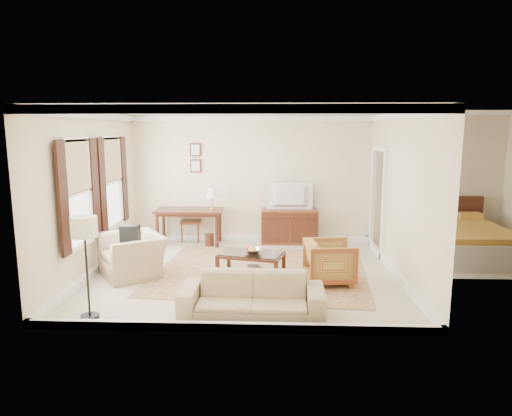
# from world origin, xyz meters

# --- Properties ---
(room_shell) EXTENTS (5.51, 5.01, 2.91)m
(room_shell) POSITION_xyz_m (0.00, 0.00, 2.47)
(room_shell) COLOR beige
(room_shell) RESTS_ON ground
(annex_bedroom) EXTENTS (3.00, 2.70, 2.90)m
(annex_bedroom) POSITION_xyz_m (4.49, 1.15, 0.34)
(annex_bedroom) COLOR beige
(annex_bedroom) RESTS_ON ground
(window_front) EXTENTS (0.12, 1.56, 1.80)m
(window_front) POSITION_xyz_m (-2.70, -0.70, 1.55)
(window_front) COLOR #CCB284
(window_front) RESTS_ON room_shell
(window_rear) EXTENTS (0.12, 1.56, 1.80)m
(window_rear) POSITION_xyz_m (-2.70, 0.90, 1.55)
(window_rear) COLOR #CCB284
(window_rear) RESTS_ON room_shell
(doorway) EXTENTS (0.10, 1.12, 2.25)m
(doorway) POSITION_xyz_m (2.71, 1.50, 1.08)
(doorway) COLOR white
(doorway) RESTS_ON room_shell
(rug) EXTENTS (4.09, 3.60, 0.01)m
(rug) POSITION_xyz_m (0.29, 0.07, 0.01)
(rug) COLOR brown
(rug) RESTS_ON room_shell
(writing_desk) EXTENTS (1.48, 0.74, 0.81)m
(writing_desk) POSITION_xyz_m (-1.38, 2.03, 0.70)
(writing_desk) COLOR #452013
(writing_desk) RESTS_ON room_shell
(desk_chair) EXTENTS (0.47, 0.47, 1.05)m
(desk_chair) POSITION_xyz_m (-1.40, 2.38, 0.53)
(desk_chair) COLOR brown
(desk_chair) RESTS_ON room_shell
(desk_lamp) EXTENTS (0.32, 0.32, 0.50)m
(desk_lamp) POSITION_xyz_m (-0.85, 2.03, 1.06)
(desk_lamp) COLOR silver
(desk_lamp) RESTS_ON writing_desk
(framed_prints) EXTENTS (0.25, 0.04, 0.68)m
(framed_prints) POSITION_xyz_m (-1.28, 2.47, 1.94)
(framed_prints) COLOR #452013
(framed_prints) RESTS_ON room_shell
(sideboard) EXTENTS (1.28, 0.49, 0.79)m
(sideboard) POSITION_xyz_m (0.89, 2.22, 0.39)
(sideboard) COLOR brown
(sideboard) RESTS_ON room_shell
(tv) EXTENTS (1.00, 0.57, 0.13)m
(tv) POSITION_xyz_m (0.89, 2.20, 1.29)
(tv) COLOR black
(tv) RESTS_ON sideboard
(coffee_table) EXTENTS (1.22, 0.89, 0.47)m
(coffee_table) POSITION_xyz_m (0.14, -0.32, 0.36)
(coffee_table) COLOR #452013
(coffee_table) RESTS_ON room_shell
(fruit_bowl) EXTENTS (0.42, 0.42, 0.10)m
(fruit_bowl) POSITION_xyz_m (0.17, -0.32, 0.52)
(fruit_bowl) COLOR silver
(fruit_bowl) RESTS_ON coffee_table
(book_a) EXTENTS (0.28, 0.12, 0.38)m
(book_a) POSITION_xyz_m (0.08, -0.26, 0.18)
(book_a) COLOR brown
(book_a) RESTS_ON coffee_table
(book_b) EXTENTS (0.22, 0.21, 0.38)m
(book_b) POSITION_xyz_m (0.29, -0.43, 0.18)
(book_b) COLOR brown
(book_b) RESTS_ON coffee_table
(striped_armchair) EXTENTS (0.81, 0.86, 0.81)m
(striped_armchair) POSITION_xyz_m (1.49, -0.50, 0.40)
(striped_armchair) COLOR brown
(striped_armchair) RESTS_ON room_shell
(club_armchair) EXTENTS (1.25, 1.35, 0.99)m
(club_armchair) POSITION_xyz_m (-1.99, -0.22, 0.50)
(club_armchair) COLOR tan
(club_armchair) RESTS_ON room_shell
(backpack) EXTENTS (0.36, 0.39, 0.40)m
(backpack) POSITION_xyz_m (-2.02, -0.22, 0.75)
(backpack) COLOR black
(backpack) RESTS_ON club_armchair
(sofa) EXTENTS (2.02, 0.63, 0.78)m
(sofa) POSITION_xyz_m (0.23, -1.93, 0.39)
(sofa) COLOR tan
(sofa) RESTS_ON room_shell
(floor_lamp) EXTENTS (0.35, 0.35, 1.44)m
(floor_lamp) POSITION_xyz_m (-2.02, -2.11, 1.19)
(floor_lamp) COLOR black
(floor_lamp) RESTS_ON room_shell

